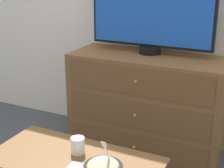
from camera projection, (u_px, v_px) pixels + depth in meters
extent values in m
plane|color=#474C56|center=(149.00, 133.00, 3.16)|extent=(12.00, 12.00, 0.00)
cube|color=brown|center=(146.00, 104.00, 2.78)|extent=(1.22, 0.48, 0.80)
cube|color=brown|center=(134.00, 147.00, 2.66)|extent=(1.12, 0.01, 0.21)
sphere|color=tan|center=(134.00, 147.00, 2.65)|extent=(0.02, 0.02, 0.02)
cube|color=brown|center=(135.00, 115.00, 2.57)|extent=(1.12, 0.01, 0.21)
sphere|color=tan|center=(135.00, 115.00, 2.56)|extent=(0.02, 0.02, 0.02)
cube|color=brown|center=(136.00, 81.00, 2.48)|extent=(1.12, 0.01, 0.21)
sphere|color=tan|center=(136.00, 82.00, 2.48)|extent=(0.02, 0.02, 0.02)
cylinder|color=black|center=(150.00, 50.00, 2.71)|extent=(0.17, 0.17, 0.06)
cube|color=black|center=(152.00, 6.00, 2.60)|extent=(0.98, 0.04, 0.63)
cube|color=blue|center=(151.00, 6.00, 2.59)|extent=(0.94, 0.01, 0.59)
cube|color=brown|center=(74.00, 161.00, 1.81)|extent=(0.91, 0.45, 0.02)
cylinder|color=brown|center=(36.00, 165.00, 2.22)|extent=(0.04, 0.04, 0.48)
ellipsoid|color=beige|center=(103.00, 166.00, 1.68)|extent=(0.16, 0.16, 0.07)
cube|color=white|center=(108.00, 155.00, 1.65)|extent=(0.02, 0.09, 0.16)
cube|color=white|center=(104.00, 144.00, 1.58)|extent=(0.02, 0.02, 0.03)
cylinder|color=white|center=(78.00, 148.00, 1.85)|extent=(0.07, 0.07, 0.06)
cylinder|color=white|center=(78.00, 145.00, 1.85)|extent=(0.08, 0.08, 0.09)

